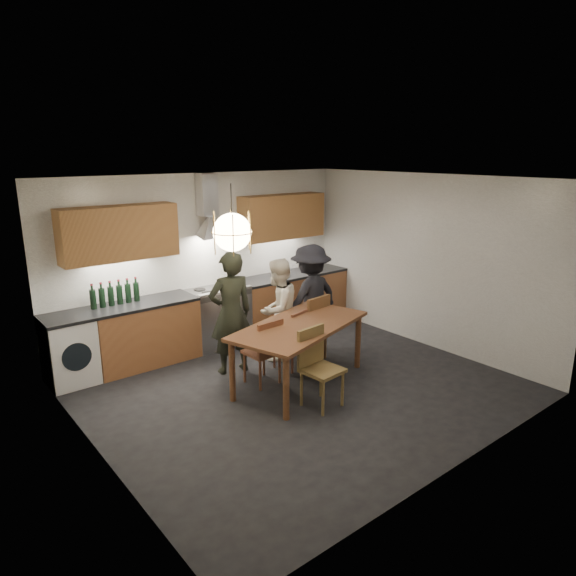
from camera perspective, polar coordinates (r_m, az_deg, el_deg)
ground at (r=6.67m, az=1.18°, el=-10.92°), size 5.00×5.00×0.00m
room_shell at (r=6.12m, az=1.27°, el=3.59°), size 5.02×4.52×2.61m
counter_run at (r=8.00m, az=-7.70°, el=-3.08°), size 5.00×0.62×0.90m
range_stove at (r=7.98m, az=-7.83°, el=-3.17°), size 0.90×0.60×0.92m
wall_fixtures at (r=7.76m, az=-8.67°, el=7.13°), size 4.30×0.54×1.10m
pendant_lamp at (r=5.38m, az=-6.23°, el=6.17°), size 0.43×0.43×0.70m
dining_table at (r=6.51m, az=1.32°, el=-4.81°), size 2.10×1.46×0.80m
chair_back_left at (r=6.53m, az=-2.48°, el=-6.68°), size 0.42×0.42×0.88m
chair_back_mid at (r=7.02m, az=0.71°, el=-5.28°), size 0.46×0.46×0.84m
chair_back_right at (r=7.27m, az=2.78°, el=-3.97°), size 0.48×0.48×0.97m
chair_front at (r=6.07m, az=3.24°, el=-8.16°), size 0.46×0.46×0.93m
person_left at (r=6.86m, az=-6.37°, el=-2.78°), size 0.67×0.50×1.66m
person_mid at (r=7.29m, az=-1.14°, el=-2.40°), size 0.85×0.75×1.47m
person_right at (r=7.62m, az=2.51°, el=-1.11°), size 1.08×0.67×1.60m
mixing_bowl at (r=8.51m, az=-0.86°, el=1.59°), size 0.34×0.34×0.08m
stock_pot at (r=8.91m, az=2.66°, el=2.45°), size 0.29×0.29×0.15m
wine_bottles at (r=7.28m, az=-18.67°, el=-0.50°), size 0.68×0.08×0.34m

